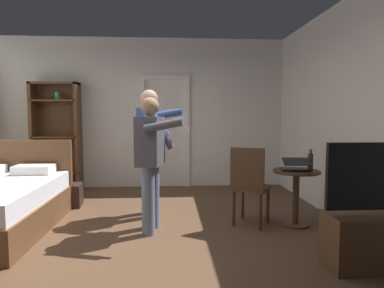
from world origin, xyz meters
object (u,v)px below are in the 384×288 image
object	(u,v)px
laptop	(295,166)
person_blue_shirt	(151,154)
bottle_on_table	(310,162)
tv_flatscreen	(379,231)
person_striped_shirt	(150,143)
bookshelf	(57,133)
suitcase_dark	(61,196)
side_table	(296,189)
wooden_chair	(249,183)

from	to	relation	value
laptop	person_blue_shirt	world-z (taller)	person_blue_shirt
bottle_on_table	person_blue_shirt	bearing A→B (deg)	179.96
tv_flatscreen	person_striped_shirt	size ratio (longest dim) A/B	0.66
laptop	bottle_on_table	xyz separation A→B (m)	(0.18, -0.04, 0.06)
bookshelf	person_striped_shirt	world-z (taller)	bookshelf
tv_flatscreen	person_blue_shirt	world-z (taller)	person_blue_shirt
person_striped_shirt	suitcase_dark	world-z (taller)	person_striped_shirt
person_blue_shirt	side_table	bearing A→B (deg)	2.53
tv_flatscreen	side_table	size ratio (longest dim) A/B	1.63
wooden_chair	person_striped_shirt	size ratio (longest dim) A/B	0.58
side_table	laptop	size ratio (longest dim) A/B	1.91
bottle_on_table	person_striped_shirt	distance (m)	2.08
tv_flatscreen	side_table	bearing A→B (deg)	104.93
tv_flatscreen	side_table	xyz separation A→B (m)	(-0.32, 1.19, 0.12)
bookshelf	side_table	bearing A→B (deg)	-32.36
laptop	person_striped_shirt	xyz separation A→B (m)	(-1.79, 0.62, 0.25)
tv_flatscreen	person_blue_shirt	size ratio (longest dim) A/B	0.72
laptop	person_striped_shirt	size ratio (longest dim) A/B	0.21
bookshelf	wooden_chair	distance (m)	3.84
person_blue_shirt	tv_flatscreen	bearing A→B (deg)	-27.95
bottle_on_table	wooden_chair	world-z (taller)	wooden_chair
side_table	bottle_on_table	distance (m)	0.38
bookshelf	bottle_on_table	distance (m)	4.47
bookshelf	suitcase_dark	xyz separation A→B (m)	(0.42, -1.21, -0.89)
bookshelf	suitcase_dark	size ratio (longest dim) A/B	3.25
bottle_on_table	suitcase_dark	world-z (taller)	bottle_on_table
bottle_on_table	suitcase_dark	distance (m)	3.61
laptop	bottle_on_table	bearing A→B (deg)	-11.95
suitcase_dark	person_blue_shirt	bearing A→B (deg)	-44.77
side_table	laptop	xyz separation A→B (m)	(-0.04, -0.04, 0.29)
laptop	suitcase_dark	bearing A→B (deg)	160.32
tv_flatscreen	bottle_on_table	bearing A→B (deg)	99.09
laptop	person_blue_shirt	xyz separation A→B (m)	(-1.75, -0.04, 0.17)
side_table	wooden_chair	size ratio (longest dim) A/B	0.71
bottle_on_table	side_table	bearing A→B (deg)	150.26
side_table	tv_flatscreen	bearing A→B (deg)	-75.07
wooden_chair	person_blue_shirt	xyz separation A→B (m)	(-1.20, -0.10, 0.38)
laptop	person_blue_shirt	size ratio (longest dim) A/B	0.23
bookshelf	person_blue_shirt	xyz separation A→B (m)	(1.85, -2.38, -0.14)
tv_flatscreen	wooden_chair	size ratio (longest dim) A/B	1.15
bookshelf	person_blue_shirt	bearing A→B (deg)	-52.11
bookshelf	laptop	world-z (taller)	bookshelf
wooden_chair	person_striped_shirt	distance (m)	1.43
bottle_on_table	suitcase_dark	xyz separation A→B (m)	(-3.35, 1.17, -0.64)
laptop	wooden_chair	distance (m)	0.59
bottle_on_table	wooden_chair	size ratio (longest dim) A/B	0.27
person_blue_shirt	person_striped_shirt	distance (m)	0.66
tv_flatscreen	suitcase_dark	distance (m)	4.21
person_blue_shirt	laptop	bearing A→B (deg)	1.18
bookshelf	person_blue_shirt	size ratio (longest dim) A/B	1.24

